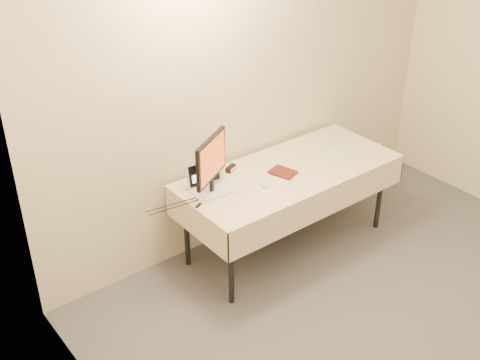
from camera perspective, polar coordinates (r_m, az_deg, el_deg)
back_wall at (r=4.91m, az=1.42°, el=9.28°), size 4.00×0.10×2.70m
table at (r=4.88m, az=4.70°, el=0.34°), size 1.86×0.81×0.74m
laptop at (r=4.55m, az=-2.98°, el=-0.35°), size 0.32×0.27×0.21m
monitor at (r=4.39m, az=-2.75°, el=1.78°), size 0.40×0.24×0.46m
book at (r=4.69m, az=3.64°, el=1.35°), size 0.15×0.06×0.20m
alarm_clock at (r=4.81m, az=-0.87°, el=1.11°), size 0.11×0.08×0.04m
clicker at (r=4.62m, az=2.25°, el=-0.40°), size 0.08×0.11×0.02m
paper_form at (r=5.27m, az=9.40°, el=3.11°), size 0.11×0.28×0.00m
usb_dongle at (r=4.37m, az=-3.95°, el=-2.42°), size 0.06×0.04×0.01m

